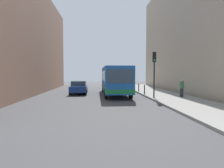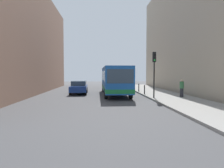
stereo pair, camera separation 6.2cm
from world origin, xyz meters
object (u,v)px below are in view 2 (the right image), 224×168
object	(u,v)px
bollard_mid	(139,88)
traffic_light	(154,66)
car_beside_bus	(79,87)
pedestrian_near_signal	(182,88)
car_behind_bus	(111,83)
bollard_near	(145,90)
bus	(115,79)

from	to	relation	value
bollard_mid	traffic_light	bearing A→B (deg)	-89.12
car_beside_bus	pedestrian_near_signal	world-z (taller)	pedestrian_near_signal
car_behind_bus	pedestrian_near_signal	size ratio (longest dim) A/B	2.69
traffic_light	bollard_mid	bearing A→B (deg)	90.88
traffic_light	bollard_near	world-z (taller)	traffic_light
traffic_light	bollard_mid	size ratio (longest dim) A/B	4.32
bus	traffic_light	distance (m)	5.70
bus	bollard_near	size ratio (longest dim) A/B	11.62
bus	car_beside_bus	size ratio (longest dim) A/B	2.49
pedestrian_near_signal	bus	bearing A→B (deg)	-162.13
bollard_near	bollard_mid	size ratio (longest dim) A/B	1.00
car_beside_bus	traffic_light	distance (m)	9.33
bus	bollard_near	distance (m)	3.48
bollard_near	pedestrian_near_signal	bearing A→B (deg)	-46.72
bus	car_behind_bus	size ratio (longest dim) A/B	2.48
bollard_near	traffic_light	bearing A→B (deg)	-88.31
traffic_light	pedestrian_near_signal	bearing A→B (deg)	8.11
bollard_mid	bollard_near	bearing A→B (deg)	-90.00
bollard_near	bollard_mid	bearing A→B (deg)	90.00
bus	pedestrian_near_signal	world-z (taller)	bus
car_behind_bus	traffic_light	size ratio (longest dim) A/B	1.08
car_behind_bus	bollard_near	bearing A→B (deg)	104.19
car_beside_bus	bollard_near	size ratio (longest dim) A/B	4.67
bollard_near	bollard_mid	distance (m)	3.14
car_beside_bus	car_behind_bus	size ratio (longest dim) A/B	1.00
bollard_near	pedestrian_near_signal	world-z (taller)	pedestrian_near_signal
car_behind_bus	pedestrian_near_signal	bearing A→B (deg)	111.47
car_behind_bus	pedestrian_near_signal	distance (m)	16.55
car_behind_bus	bollard_mid	distance (m)	9.84
traffic_light	bus	bearing A→B (deg)	125.11
bollard_near	pedestrian_near_signal	xyz separation A→B (m)	(2.82, -2.99, 0.35)
bollard_near	pedestrian_near_signal	size ratio (longest dim) A/B	0.58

